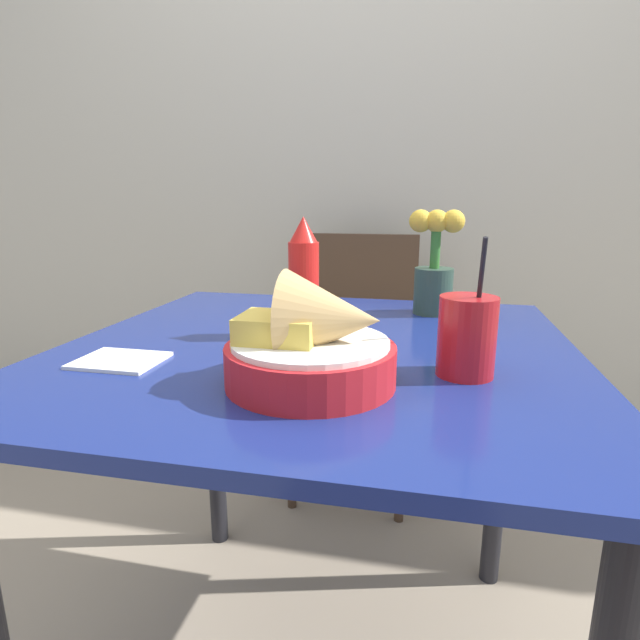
% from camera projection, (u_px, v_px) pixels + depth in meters
% --- Properties ---
extents(wall_window, '(7.00, 0.06, 2.60)m').
position_uv_depth(wall_window, '(384.00, 123.00, 1.89)').
color(wall_window, '#B7B2A3').
rests_on(wall_window, ground_plane).
extents(dining_table, '(0.91, 0.89, 0.76)m').
position_uv_depth(dining_table, '(318.00, 403.00, 0.94)').
color(dining_table, navy).
rests_on(dining_table, ground_plane).
extents(chair_far_window, '(0.40, 0.40, 0.90)m').
position_uv_depth(chair_far_window, '(358.00, 338.00, 1.80)').
color(chair_far_window, '#473323').
rests_on(chair_far_window, ground_plane).
extents(food_basket, '(0.24, 0.24, 0.16)m').
position_uv_depth(food_basket, '(316.00, 345.00, 0.70)').
color(food_basket, red).
rests_on(food_basket, dining_table).
extents(ketchup_bottle, '(0.06, 0.06, 0.23)m').
position_uv_depth(ketchup_bottle, '(304.00, 280.00, 0.94)').
color(ketchup_bottle, red).
rests_on(ketchup_bottle, dining_table).
extents(drink_cup, '(0.09, 0.09, 0.21)m').
position_uv_depth(drink_cup, '(467.00, 339.00, 0.74)').
color(drink_cup, red).
rests_on(drink_cup, dining_table).
extents(flower_vase, '(0.12, 0.09, 0.24)m').
position_uv_depth(flower_vase, '(434.00, 268.00, 1.13)').
color(flower_vase, '#2D4738').
rests_on(flower_vase, dining_table).
extents(napkin, '(0.13, 0.11, 0.01)m').
position_uv_depth(napkin, '(120.00, 360.00, 0.81)').
color(napkin, white).
rests_on(napkin, dining_table).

